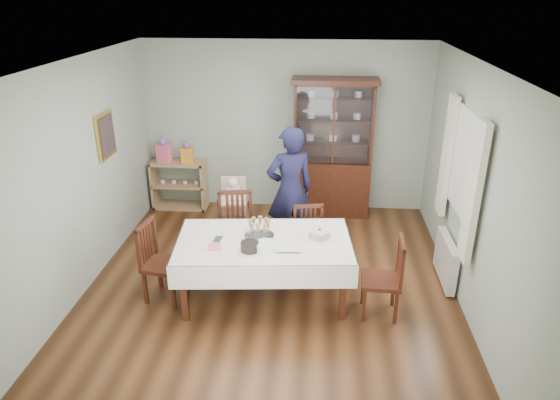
# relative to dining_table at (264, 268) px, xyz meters

# --- Properties ---
(floor) EXTENTS (5.00, 5.00, 0.00)m
(floor) POSITION_rel_dining_table_xyz_m (0.05, 0.23, -0.38)
(floor) COLOR #593319
(floor) RESTS_ON ground
(room_shell) EXTENTS (5.00, 5.00, 5.00)m
(room_shell) POSITION_rel_dining_table_xyz_m (0.05, 0.76, 1.32)
(room_shell) COLOR #9EAA99
(room_shell) RESTS_ON floor
(dining_table) EXTENTS (2.10, 1.33, 0.76)m
(dining_table) POSITION_rel_dining_table_xyz_m (0.00, 0.00, 0.00)
(dining_table) COLOR #422110
(dining_table) RESTS_ON floor
(china_cabinet) EXTENTS (1.30, 0.48, 2.18)m
(china_cabinet) POSITION_rel_dining_table_xyz_m (0.80, 2.49, 0.74)
(china_cabinet) COLOR #422110
(china_cabinet) RESTS_ON floor
(sideboard) EXTENTS (0.90, 0.38, 0.80)m
(sideboard) POSITION_rel_dining_table_xyz_m (-1.70, 2.51, 0.02)
(sideboard) COLOR tan
(sideboard) RESTS_ON floor
(picture_frame) EXTENTS (0.04, 0.48, 0.58)m
(picture_frame) POSITION_rel_dining_table_xyz_m (-2.17, 1.03, 1.27)
(picture_frame) COLOR gold
(picture_frame) RESTS_ON room_shell
(window) EXTENTS (0.04, 1.02, 1.22)m
(window) POSITION_rel_dining_table_xyz_m (2.27, 0.53, 1.17)
(window) COLOR white
(window) RESTS_ON room_shell
(curtain_left) EXTENTS (0.07, 0.30, 1.55)m
(curtain_left) POSITION_rel_dining_table_xyz_m (2.21, -0.09, 1.07)
(curtain_left) COLOR silver
(curtain_left) RESTS_ON room_shell
(curtain_right) EXTENTS (0.07, 0.30, 1.55)m
(curtain_right) POSITION_rel_dining_table_xyz_m (2.21, 1.15, 1.07)
(curtain_right) COLOR silver
(curtain_right) RESTS_ON room_shell
(radiator) EXTENTS (0.10, 0.80, 0.55)m
(radiator) POSITION_rel_dining_table_xyz_m (2.21, 0.53, -0.08)
(radiator) COLOR white
(radiator) RESTS_ON floor
(chair_far_left) EXTENTS (0.51, 0.51, 1.02)m
(chair_far_left) POSITION_rel_dining_table_xyz_m (-0.44, 0.63, -0.08)
(chair_far_left) COLOR #422110
(chair_far_left) RESTS_ON floor
(chair_far_right) EXTENTS (0.46, 0.46, 0.89)m
(chair_far_right) POSITION_rel_dining_table_xyz_m (0.51, 0.58, -0.12)
(chair_far_right) COLOR #422110
(chair_far_right) RESTS_ON floor
(chair_end_left) EXTENTS (0.50, 0.50, 0.97)m
(chair_end_left) POSITION_rel_dining_table_xyz_m (-1.18, -0.11, -0.10)
(chair_end_left) COLOR #422110
(chair_end_left) RESTS_ON floor
(chair_end_right) EXTENTS (0.44, 0.44, 0.94)m
(chair_end_right) POSITION_rel_dining_table_xyz_m (1.34, -0.22, -0.11)
(chair_end_right) COLOR #422110
(chair_end_right) RESTS_ON floor
(woman) EXTENTS (0.76, 0.63, 1.78)m
(woman) POSITION_rel_dining_table_xyz_m (0.22, 1.19, 0.51)
(woman) COLOR black
(woman) RESTS_ON floor
(high_chair) EXTENTS (0.51, 0.51, 1.04)m
(high_chair) POSITION_rel_dining_table_xyz_m (-0.56, 1.22, 0.02)
(high_chair) COLOR black
(high_chair) RESTS_ON floor
(champagne_tray) EXTENTS (0.35, 0.35, 0.21)m
(champagne_tray) POSITION_rel_dining_table_xyz_m (-0.06, 0.08, 0.44)
(champagne_tray) COLOR silver
(champagne_tray) RESTS_ON dining_table
(birthday_cake) EXTENTS (0.28, 0.28, 0.19)m
(birthday_cake) POSITION_rel_dining_table_xyz_m (0.63, 0.10, 0.43)
(birthday_cake) COLOR white
(birthday_cake) RESTS_ON dining_table
(plate_stack_dark) EXTENTS (0.27, 0.27, 0.10)m
(plate_stack_dark) POSITION_rel_dining_table_xyz_m (-0.13, -0.25, 0.42)
(plate_stack_dark) COLOR black
(plate_stack_dark) RESTS_ON dining_table
(plate_stack_white) EXTENTS (0.27, 0.27, 0.10)m
(plate_stack_white) POSITION_rel_dining_table_xyz_m (0.05, -0.24, 0.42)
(plate_stack_white) COLOR white
(plate_stack_white) RESTS_ON dining_table
(napkin_stack) EXTENTS (0.17, 0.17, 0.02)m
(napkin_stack) POSITION_rel_dining_table_xyz_m (-0.52, -0.23, 0.39)
(napkin_stack) COLOR #FF5D91
(napkin_stack) RESTS_ON dining_table
(cutlery) EXTENTS (0.12, 0.17, 0.01)m
(cutlery) POSITION_rel_dining_table_xyz_m (-0.56, -0.03, 0.38)
(cutlery) COLOR silver
(cutlery) RESTS_ON dining_table
(cake_knife) EXTENTS (0.27, 0.04, 0.01)m
(cake_knife) POSITION_rel_dining_table_xyz_m (0.30, -0.28, 0.38)
(cake_knife) COLOR silver
(cake_knife) RESTS_ON dining_table
(gift_bag_pink) EXTENTS (0.24, 0.19, 0.39)m
(gift_bag_pink) POSITION_rel_dining_table_xyz_m (-1.91, 2.49, 0.59)
(gift_bag_pink) COLOR #FF5D91
(gift_bag_pink) RESTS_ON sideboard
(gift_bag_orange) EXTENTS (0.20, 0.16, 0.35)m
(gift_bag_orange) POSITION_rel_dining_table_xyz_m (-1.52, 2.49, 0.57)
(gift_bag_orange) COLOR orange
(gift_bag_orange) RESTS_ON sideboard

